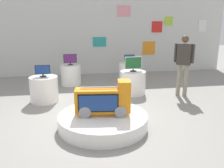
% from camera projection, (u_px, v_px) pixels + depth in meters
% --- Properties ---
extents(ground_plane, '(30.00, 30.00, 0.00)m').
position_uv_depth(ground_plane, '(93.00, 122.00, 5.20)').
color(ground_plane, gray).
extents(back_wall_display, '(12.33, 0.13, 3.24)m').
position_uv_depth(back_wall_display, '(81.00, 35.00, 9.48)').
color(back_wall_display, silver).
rests_on(back_wall_display, ground).
extents(main_display_pedestal, '(1.85, 1.85, 0.28)m').
position_uv_depth(main_display_pedestal, '(103.00, 121.00, 4.91)').
color(main_display_pedestal, white).
rests_on(main_display_pedestal, ground).
extents(novelty_firetruck_tv, '(1.14, 0.51, 0.72)m').
position_uv_depth(novelty_firetruck_tv, '(104.00, 101.00, 4.79)').
color(novelty_firetruck_tv, gray).
rests_on(novelty_firetruck_tv, main_display_pedestal).
extents(display_pedestal_left_rear, '(0.73, 0.73, 0.70)m').
position_uv_depth(display_pedestal_left_rear, '(129.00, 73.00, 8.47)').
color(display_pedestal_left_rear, white).
rests_on(display_pedestal_left_rear, ground).
extents(tv_on_left_rear, '(0.38, 0.21, 0.30)m').
position_uv_depth(tv_on_left_rear, '(129.00, 59.00, 8.34)').
color(tv_on_left_rear, black).
rests_on(tv_on_left_rear, display_pedestal_left_rear).
extents(display_pedestal_center_rear, '(0.75, 0.75, 0.70)m').
position_uv_depth(display_pedestal_center_rear, '(44.00, 89.00, 6.43)').
color(display_pedestal_center_rear, white).
rests_on(display_pedestal_center_rear, ground).
extents(tv_on_center_rear, '(0.40, 0.18, 0.32)m').
position_uv_depth(tv_on_center_rear, '(43.00, 71.00, 6.30)').
color(tv_on_center_rear, black).
rests_on(tv_on_center_rear, display_pedestal_center_rear).
extents(display_pedestal_right_rear, '(0.68, 0.68, 0.70)m').
position_uv_depth(display_pedestal_right_rear, '(71.00, 75.00, 8.16)').
color(display_pedestal_right_rear, white).
rests_on(display_pedestal_right_rear, ground).
extents(tv_on_right_rear, '(0.45, 0.19, 0.37)m').
position_uv_depth(tv_on_right_rear, '(70.00, 59.00, 8.01)').
color(tv_on_right_rear, black).
rests_on(tv_on_right_rear, display_pedestal_right_rear).
extents(display_pedestal_far_right, '(0.77, 0.77, 0.70)m').
position_uv_depth(display_pedestal_far_right, '(133.00, 83.00, 7.13)').
color(display_pedestal_far_right, white).
rests_on(display_pedestal_far_right, ground).
extents(tv_on_far_right, '(0.53, 0.20, 0.44)m').
position_uv_depth(tv_on_far_right, '(133.00, 64.00, 6.98)').
color(tv_on_far_right, black).
rests_on(tv_on_far_right, display_pedestal_far_right).
extents(shopper_browsing_near_truck, '(0.47, 0.38, 1.76)m').
position_uv_depth(shopper_browsing_near_truck, '(184.00, 61.00, 6.76)').
color(shopper_browsing_near_truck, gray).
rests_on(shopper_browsing_near_truck, ground).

